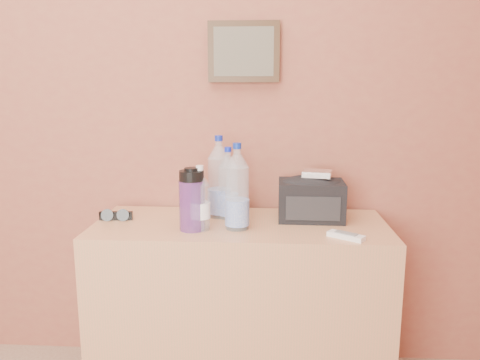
% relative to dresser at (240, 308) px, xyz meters
% --- Properties ---
extents(picture_frame, '(0.30, 0.03, 0.25)m').
position_rel_dresser_xyz_m(picture_frame, '(0.00, 0.24, 1.04)').
color(picture_frame, '#382311').
rests_on(picture_frame, room_shell).
extents(dresser, '(1.16, 0.48, 0.72)m').
position_rel_dresser_xyz_m(dresser, '(0.00, 0.00, 0.00)').
color(dresser, tan).
rests_on(dresser, ground).
extents(pet_large_b, '(0.09, 0.09, 0.34)m').
position_rel_dresser_xyz_m(pet_large_b, '(-0.09, 0.10, 0.51)').
color(pet_large_b, white).
rests_on(pet_large_b, dresser).
extents(pet_large_c, '(0.08, 0.08, 0.29)m').
position_rel_dresser_xyz_m(pet_large_c, '(-0.06, 0.08, 0.49)').
color(pet_large_c, '#D0E5FF').
rests_on(pet_large_c, dresser).
extents(pet_large_d, '(0.09, 0.09, 0.33)m').
position_rel_dresser_xyz_m(pet_large_d, '(-0.01, -0.07, 0.51)').
color(pet_large_d, silver).
rests_on(pet_large_d, dresser).
extents(pet_small, '(0.07, 0.07, 0.25)m').
position_rel_dresser_xyz_m(pet_small, '(-0.15, -0.09, 0.47)').
color(pet_small, silver).
rests_on(pet_small, dresser).
extents(nalgene_bottle, '(0.10, 0.10, 0.24)m').
position_rel_dresser_xyz_m(nalgene_bottle, '(-0.18, -0.10, 0.48)').
color(nalgene_bottle, '#5A2989').
rests_on(nalgene_bottle, dresser).
extents(sunglasses, '(0.14, 0.06, 0.03)m').
position_rel_dresser_xyz_m(sunglasses, '(-0.51, 0.02, 0.38)').
color(sunglasses, black).
rests_on(sunglasses, dresser).
extents(ac_remote, '(0.13, 0.11, 0.02)m').
position_rel_dresser_xyz_m(ac_remote, '(0.39, -0.17, 0.37)').
color(ac_remote, white).
rests_on(ac_remote, dresser).
extents(toiletry_bag, '(0.27, 0.19, 0.18)m').
position_rel_dresser_xyz_m(toiletry_bag, '(0.28, 0.08, 0.45)').
color(toiletry_bag, '#24232B').
rests_on(toiletry_bag, dresser).
extents(foil_packet, '(0.13, 0.11, 0.02)m').
position_rel_dresser_xyz_m(foil_packet, '(0.30, 0.08, 0.55)').
color(foil_packet, silver).
rests_on(foil_packet, toiletry_bag).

